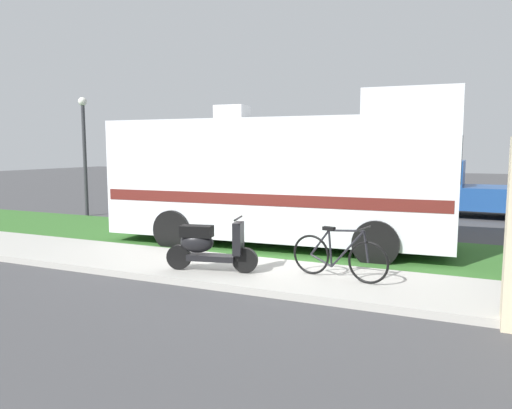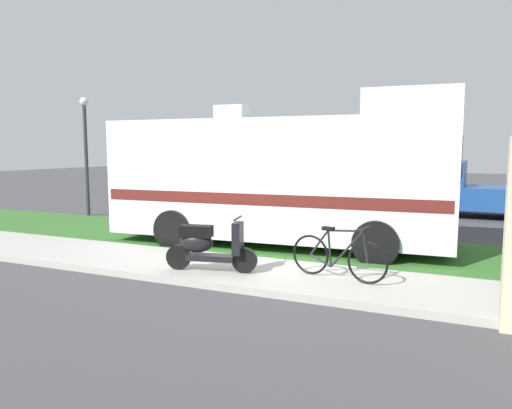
# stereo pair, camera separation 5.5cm
# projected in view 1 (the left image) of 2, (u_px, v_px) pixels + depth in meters

# --- Properties ---
(ground_plane) EXTENTS (80.00, 80.00, 0.00)m
(ground_plane) POSITION_uv_depth(u_px,v_px,m) (254.00, 260.00, 9.66)
(ground_plane) COLOR #424244
(sidewalk) EXTENTS (24.00, 2.00, 0.12)m
(sidewalk) POSITION_uv_depth(u_px,v_px,m) (228.00, 270.00, 8.56)
(sidewalk) COLOR #ADAAA3
(sidewalk) RESTS_ON ground
(grass_strip) EXTENTS (24.00, 3.40, 0.08)m
(grass_strip) POSITION_uv_depth(u_px,v_px,m) (280.00, 244.00, 11.02)
(grass_strip) COLOR #336628
(grass_strip) RESTS_ON ground
(motorhome_rv) EXTENTS (7.70, 2.94, 3.40)m
(motorhome_rv) POSITION_uv_depth(u_px,v_px,m) (283.00, 177.00, 10.78)
(motorhome_rv) COLOR silver
(motorhome_rv) RESTS_ON ground
(scooter) EXTENTS (1.63, 0.61, 0.97)m
(scooter) POSITION_uv_depth(u_px,v_px,m) (208.00, 245.00, 8.25)
(scooter) COLOR black
(scooter) RESTS_ON ground
(bicycle) EXTENTS (1.68, 0.53, 0.90)m
(bicycle) POSITION_uv_depth(u_px,v_px,m) (339.00, 256.00, 7.76)
(bicycle) COLOR black
(bicycle) RESTS_ON ground
(pickup_truck_near) EXTENTS (5.67, 2.43, 1.88)m
(pickup_truck_near) POSITION_uv_depth(u_px,v_px,m) (289.00, 188.00, 15.21)
(pickup_truck_near) COLOR #B7B29E
(pickup_truck_near) RESTS_ON ground
(pickup_truck_far) EXTENTS (5.72, 2.41, 1.86)m
(pickup_truck_far) POSITION_uv_depth(u_px,v_px,m) (451.00, 186.00, 16.14)
(pickup_truck_far) COLOR #1E478C
(pickup_truck_far) RESTS_ON ground
(street_lamp_post) EXTENTS (0.28, 0.28, 3.95)m
(street_lamp_post) POSITION_uv_depth(u_px,v_px,m) (84.00, 144.00, 15.75)
(street_lamp_post) COLOR #333338
(street_lamp_post) RESTS_ON ground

